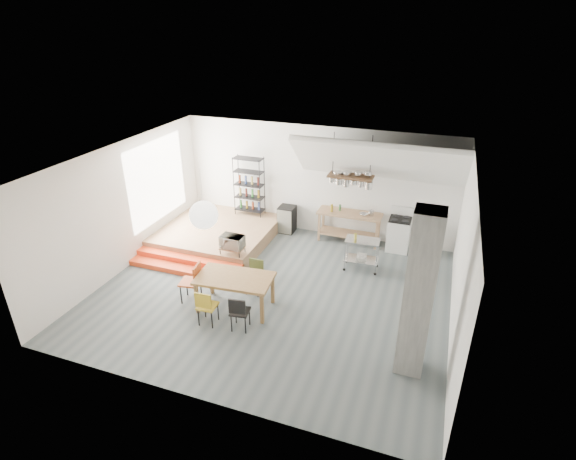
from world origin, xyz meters
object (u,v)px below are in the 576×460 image
at_px(dining_table, 235,281).
at_px(rolling_cart, 362,250).
at_px(stove, 399,234).
at_px(mini_fridge, 287,219).

distance_m(dining_table, rolling_cart, 3.48).
bearing_deg(stove, dining_table, -127.17).
xyz_separation_m(stove, rolling_cart, (-0.75, -1.42, 0.07)).
relative_size(rolling_cart, mini_fridge, 1.11).
bearing_deg(mini_fridge, dining_table, -86.50).
xyz_separation_m(dining_table, mini_fridge, (-0.25, 4.06, -0.30)).
height_order(stove, mini_fridge, stove).
xyz_separation_m(rolling_cart, mini_fridge, (-2.55, 1.46, -0.15)).
distance_m(stove, rolling_cart, 1.60).
bearing_deg(stove, mini_fridge, 179.24).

